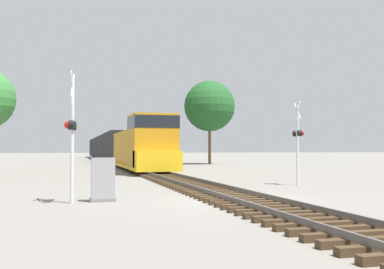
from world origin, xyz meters
The scene contains 7 objects.
ground_plane centered at (0.00, 0.00, 0.00)m, with size 400.00×400.00×0.00m, color slate.
rail_track_bed centered at (0.00, 0.00, 0.14)m, with size 2.60×160.00×0.31m.
freight_train centered at (0.00, 53.88, 2.00)m, with size 3.15×79.72×4.27m.
crossing_signal_near centered at (-5.62, 0.76, 2.50)m, with size 0.41×1.01×4.39m.
crossing_signal_far centered at (5.39, 5.58, 2.42)m, with size 0.45×1.01×4.17m.
relay_cabinet centered at (-4.55, 1.00, 0.74)m, with size 0.87×0.50×1.51m.
tree_mid_background centered at (10.32, 36.32, 6.95)m, with size 6.08×6.08×10.00m.
Camera 1 is at (-5.62, -14.80, 1.81)m, focal length 42.00 mm.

